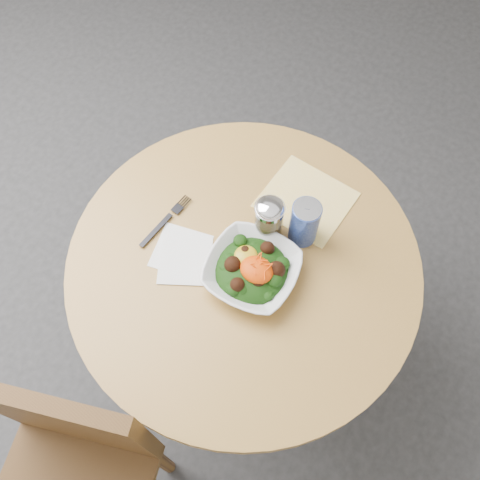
{
  "coord_description": "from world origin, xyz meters",
  "views": [
    {
      "loc": [
        0.28,
        -0.5,
        1.97
      ],
      "look_at": [
        -0.02,
        0.02,
        0.81
      ],
      "focal_mm": 40.0,
      "sensor_mm": 36.0,
      "label": 1
    }
  ],
  "objects": [
    {
      "name": "fork",
      "position": [
        -0.23,
        0.0,
        0.76
      ],
      "size": [
        0.04,
        0.19,
        0.0
      ],
      "color": "black",
      "rests_on": "table"
    },
    {
      "name": "beverage_can",
      "position": [
        0.09,
        0.14,
        0.82
      ],
      "size": [
        0.07,
        0.07,
        0.14
      ],
      "color": "#0D1D99",
      "rests_on": "table"
    },
    {
      "name": "paper_napkins",
      "position": [
        -0.14,
        -0.06,
        0.75
      ],
      "size": [
        0.19,
        0.19,
        0.0
      ],
      "color": "white",
      "rests_on": "table"
    },
    {
      "name": "cloth_napkin",
      "position": [
        0.05,
        0.24,
        0.75
      ],
      "size": [
        0.24,
        0.22,
        0.0
      ],
      "primitive_type": "cube",
      "rotation": [
        0.0,
        0.0,
        -0.09
      ],
      "color": "yellow",
      "rests_on": "table"
    },
    {
      "name": "ground",
      "position": [
        0.0,
        0.0,
        0.0
      ],
      "size": [
        6.0,
        6.0,
        0.0
      ],
      "primitive_type": "plane",
      "color": "#2A2A2C",
      "rests_on": "ground"
    },
    {
      "name": "table",
      "position": [
        0.0,
        0.0,
        0.55
      ],
      "size": [
        0.9,
        0.9,
        0.75
      ],
      "color": "black",
      "rests_on": "ground"
    },
    {
      "name": "salad_bowl",
      "position": [
        0.04,
        -0.02,
        0.78
      ],
      "size": [
        0.24,
        0.24,
        0.08
      ],
      "color": "white",
      "rests_on": "table"
    },
    {
      "name": "spice_shaker",
      "position": [
        0.01,
        0.11,
        0.82
      ],
      "size": [
        0.08,
        0.08,
        0.14
      ],
      "color": "silver",
      "rests_on": "table"
    },
    {
      "name": "chair",
      "position": [
        -0.14,
        -0.62,
        0.5
      ],
      "size": [
        0.49,
        0.49,
        0.9
      ],
      "color": "#573918",
      "rests_on": "ground"
    }
  ]
}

